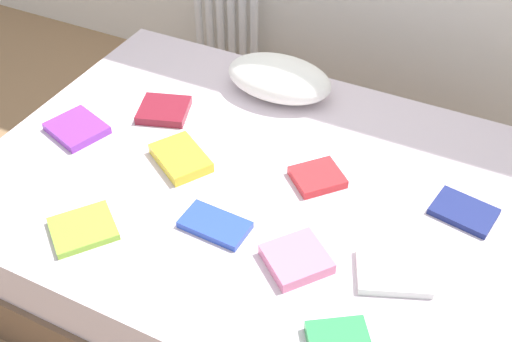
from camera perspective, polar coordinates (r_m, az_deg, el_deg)
The scene contains 14 objects.
ground_plane at distance 2.58m, azimuth -0.50°, elevation -8.62°, with size 8.00×8.00×0.00m, color #93704C.
bed at distance 2.39m, azimuth -0.53°, elevation -4.87°, with size 2.00×1.50×0.50m.
radiator at distance 3.45m, azimuth -2.87°, elevation 14.01°, with size 0.40×0.04×0.52m.
pillow at distance 2.58m, azimuth 2.19°, elevation 8.78°, with size 0.46×0.28×0.16m, color white.
textbook_yellow at distance 2.27m, azimuth -7.14°, elevation 1.23°, with size 0.23×0.16×0.04m, color yellow.
textbook_white at distance 1.93m, azimuth 12.88°, elevation -9.33°, with size 0.22×0.17×0.03m, color white.
textbook_blue at distance 2.02m, azimuth -3.91°, elevation -5.10°, with size 0.23×0.13×0.03m, color #2847B7.
textbook_purple at distance 2.50m, azimuth -16.60°, elevation 3.89°, with size 0.21×0.18×0.03m, color purple.
textbook_lime at distance 2.09m, azimuth -16.06°, elevation -5.28°, with size 0.20×0.18×0.02m, color #8CC638.
textbook_green at distance 1.76m, azimuth 7.79°, elevation -15.60°, with size 0.17×0.12×0.04m, color green.
textbook_red at distance 2.19m, azimuth 5.84°, elevation -0.60°, with size 0.17×0.15×0.03m, color red.
textbook_maroon at distance 2.52m, azimuth -8.71°, elevation 5.73°, with size 0.20×0.18×0.03m, color maroon.
textbook_navy at distance 2.18m, azimuth 19.08°, elevation -3.65°, with size 0.21×0.15×0.02m, color navy.
textbook_pink at distance 1.91m, azimuth 3.86°, elevation -8.32°, with size 0.18×0.18×0.04m, color pink.
Camera 1 is at (0.74, -1.45, 1.99)m, focal length 42.24 mm.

